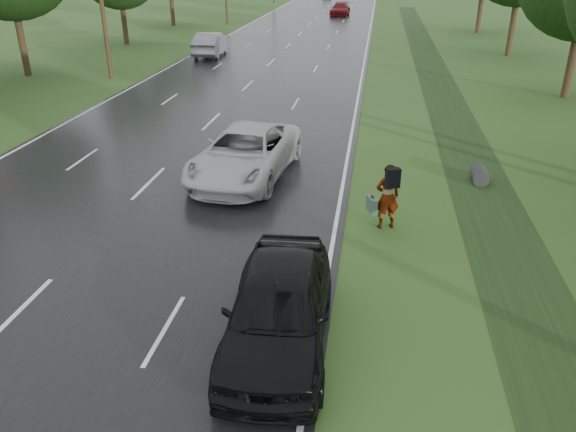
% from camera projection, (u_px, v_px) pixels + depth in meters
% --- Properties ---
extents(ground, '(220.00, 220.00, 0.00)m').
position_uv_depth(ground, '(16.00, 316.00, 12.56)').
color(ground, '#314F1C').
rests_on(ground, ground).
extents(road, '(14.00, 180.00, 0.04)m').
position_uv_depth(road, '(296.00, 38.00, 52.77)').
color(road, black).
rests_on(road, ground).
extents(edge_stripe_east, '(0.12, 180.00, 0.01)m').
position_uv_depth(edge_stripe_east, '(368.00, 39.00, 51.83)').
color(edge_stripe_east, silver).
rests_on(edge_stripe_east, road).
extents(edge_stripe_west, '(0.12, 180.00, 0.01)m').
position_uv_depth(edge_stripe_west, '(226.00, 36.00, 53.69)').
color(edge_stripe_west, silver).
rests_on(edge_stripe_west, road).
extents(center_line, '(0.12, 180.00, 0.01)m').
position_uv_depth(center_line, '(296.00, 38.00, 52.76)').
color(center_line, silver).
rests_on(center_line, road).
extents(drainage_ditch, '(2.20, 120.00, 0.56)m').
position_uv_depth(drainage_ditch, '(452.00, 116.00, 27.68)').
color(drainage_ditch, black).
rests_on(drainage_ditch, ground).
extents(pedestrian, '(1.02, 0.79, 1.97)m').
position_uv_depth(pedestrian, '(387.00, 196.00, 16.18)').
color(pedestrian, '#A5998C').
rests_on(pedestrian, ground).
extents(white_pickup, '(3.49, 6.51, 1.74)m').
position_uv_depth(white_pickup, '(245.00, 154.00, 19.91)').
color(white_pickup, silver).
rests_on(white_pickup, road).
extents(dark_sedan, '(2.30, 5.21, 1.74)m').
position_uv_depth(dark_sedan, '(279.00, 307.00, 11.30)').
color(dark_sedan, black).
rests_on(dark_sedan, road).
extents(silver_sedan, '(2.13, 5.42, 1.76)m').
position_uv_depth(silver_sedan, '(211.00, 44.00, 43.42)').
color(silver_sedan, gray).
rests_on(silver_sedan, road).
extents(far_car_red, '(2.49, 5.33, 1.50)m').
position_uv_depth(far_car_red, '(340.00, 9.00, 71.16)').
color(far_car_red, maroon).
rests_on(far_car_red, road).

